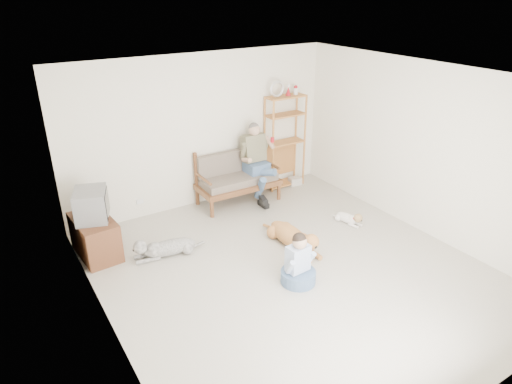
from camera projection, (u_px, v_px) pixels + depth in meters
floor at (292, 271)px, 6.48m from camera, size 5.50×5.50×0.00m
ceiling at (300, 79)px, 5.36m from camera, size 5.50×5.50×0.00m
wall_back at (202, 131)px, 8.04m from camera, size 5.00×0.00×5.00m
wall_front at (493, 295)px, 3.80m from camera, size 5.00×0.00×5.00m
wall_left at (101, 235)px, 4.71m from camera, size 0.00×5.50×5.50m
wall_right at (424, 150)px, 7.13m from camera, size 0.00×5.50×5.50m
loveseat at (236, 177)px, 8.39m from camera, size 1.51×0.72×0.95m
man at (259, 167)px, 8.32m from camera, size 0.55×0.79×1.28m
etagere at (285, 141)px, 8.86m from camera, size 0.81×0.35×2.12m
book_stack at (295, 181)px, 9.25m from camera, size 0.26×0.21×0.15m
tv_stand at (95, 237)px, 6.75m from camera, size 0.57×0.94×0.60m
crt_tv at (92, 205)px, 6.55m from camera, size 0.59×0.65×0.45m
wall_outlet at (140, 202)px, 7.85m from camera, size 0.12×0.02×0.08m
golden_retriever at (294, 237)px, 7.00m from camera, size 0.34×1.36×0.41m
shaggy_dog at (163, 248)px, 6.79m from camera, size 1.15×0.37×0.34m
terrier at (350, 218)px, 7.72m from camera, size 0.26×0.62×0.24m
child at (298, 265)px, 6.13m from camera, size 0.48×0.48×0.76m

